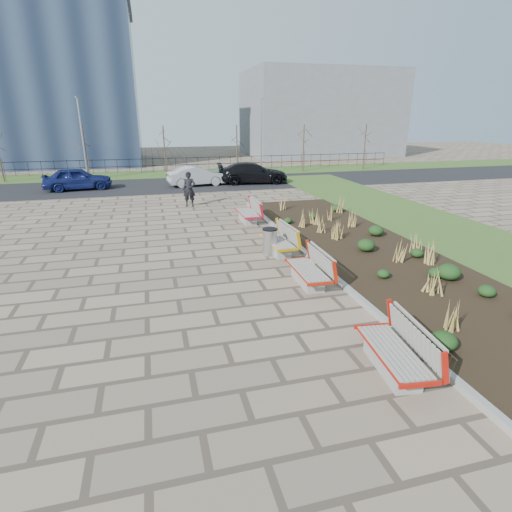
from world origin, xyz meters
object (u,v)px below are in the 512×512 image
object	(u,v)px
car_black	(253,173)
pedestrian	(189,189)
lamp_west	(83,140)
lamp_east	(261,137)
bench_a	(393,348)
litter_bin	(270,242)
bench_b	(308,268)
bench_c	(277,240)
car_silver	(197,176)
bench_d	(247,211)
car_blue	(78,179)

from	to	relation	value
car_black	pedestrian	bearing A→B (deg)	148.66
lamp_west	lamp_east	distance (m)	14.00
bench_a	litter_bin	xyz separation A→B (m)	(-0.33, 7.30, -0.02)
bench_b	bench_a	bearing A→B (deg)	-88.71
bench_c	lamp_west	distance (m)	22.40
bench_c	car_silver	xyz separation A→B (m)	(-1.07, 15.58, 0.20)
bench_b	bench_c	xyz separation A→B (m)	(0.00, 2.97, 0.00)
bench_a	bench_d	size ratio (longest dim) A/B	1.00
bench_a	litter_bin	world-z (taller)	bench_a
bench_c	bench_a	bearing A→B (deg)	-92.78
car_silver	lamp_west	distance (m)	9.55
bench_a	bench_d	distance (m)	12.12
bench_c	lamp_east	distance (m)	21.12
car_black	car_silver	bearing A→B (deg)	97.65
bench_c	car_black	xyz separation A→B (m)	(3.04, 15.66, 0.27)
bench_b	pedestrian	xyz separation A→B (m)	(-2.29, 11.80, 0.45)
bench_b	car_black	bearing A→B (deg)	82.03
bench_a	bench_c	size ratio (longest dim) A/B	1.00
bench_b	lamp_west	world-z (taller)	lamp_west
bench_d	lamp_east	size ratio (longest dim) A/B	0.35
bench_d	bench_c	bearing A→B (deg)	-90.50
bench_d	car_black	xyz separation A→B (m)	(3.04, 10.98, 0.27)
bench_d	car_silver	bearing A→B (deg)	95.09
bench_d	lamp_west	world-z (taller)	lamp_west
lamp_west	lamp_east	bearing A→B (deg)	0.00
bench_d	car_black	bearing A→B (deg)	74.04
bench_b	bench_c	bearing A→B (deg)	91.29
bench_a	bench_c	distance (m)	7.45
lamp_east	bench_b	bearing A→B (deg)	-102.10
car_silver	lamp_east	bearing A→B (deg)	-59.10
pedestrian	bench_c	bearing A→B (deg)	-60.33
bench_b	bench_c	world-z (taller)	same
pedestrian	lamp_east	size ratio (longest dim) A/B	0.32
bench_d	litter_bin	xyz separation A→B (m)	(-0.33, -4.82, -0.02)
bench_b	car_black	size ratio (longest dim) A/B	0.41
pedestrian	bench_d	bearing A→B (deg)	-46.03
car_silver	lamp_west	size ratio (longest dim) A/B	0.69
litter_bin	pedestrian	bearing A→B (deg)	102.30
bench_a	car_blue	distance (m)	25.07
car_blue	car_silver	size ratio (longest dim) A/B	1.05
litter_bin	car_silver	distance (m)	15.75
bench_c	lamp_west	xyz separation A→B (m)	(-9.00, 20.36, 2.54)
bench_b	bench_d	world-z (taller)	same
car_blue	lamp_west	world-z (taller)	lamp_west
bench_a	car_silver	bearing A→B (deg)	99.25
litter_bin	car_blue	world-z (taller)	car_blue
bench_a	bench_b	xyz separation A→B (m)	(0.00, 4.48, 0.00)
car_silver	lamp_east	distance (m)	8.07
litter_bin	lamp_east	xyz separation A→B (m)	(5.33, 20.50, 2.56)
lamp_east	pedestrian	bearing A→B (deg)	-122.30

